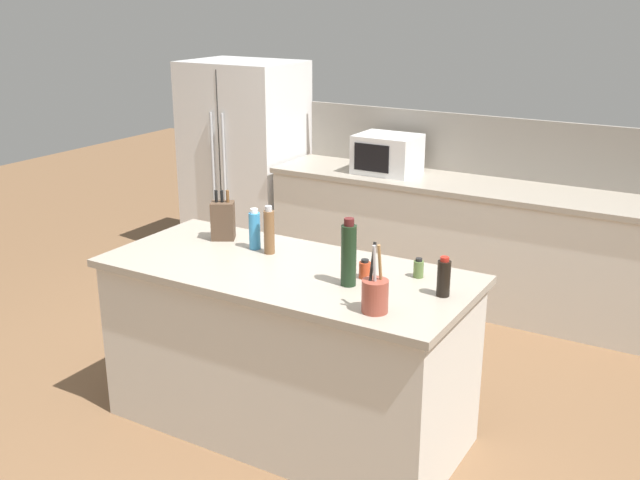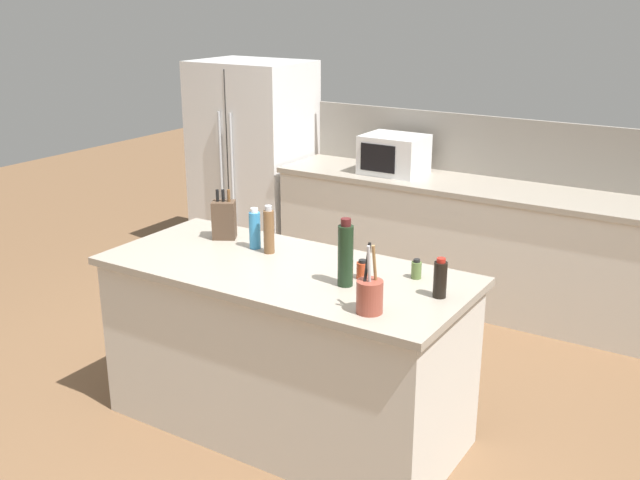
{
  "view_description": "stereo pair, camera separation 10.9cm",
  "coord_description": "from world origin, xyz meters",
  "px_view_note": "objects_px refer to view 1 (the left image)",
  "views": [
    {
      "loc": [
        1.99,
        -3.03,
        2.3
      ],
      "look_at": [
        0.0,
        0.35,
        0.99
      ],
      "focal_mm": 42.0,
      "sensor_mm": 36.0,
      "label": 1
    },
    {
      "loc": [
        2.09,
        -2.98,
        2.3
      ],
      "look_at": [
        0.0,
        0.35,
        0.99
      ],
      "focal_mm": 42.0,
      "sensor_mm": 36.0,
      "label": 2
    }
  ],
  "objects_px": {
    "utensil_crock": "(375,295)",
    "knife_block": "(223,220)",
    "refrigerator": "(245,161)",
    "spice_jar_oregano": "(419,268)",
    "dish_soap_bottle": "(255,230)",
    "pepper_grinder": "(269,231)",
    "spice_jar_paprika": "(365,269)",
    "microwave": "(387,154)",
    "wine_bottle": "(349,254)",
    "soy_sauce_bottle": "(444,278)"
  },
  "relations": [
    {
      "from": "dish_soap_bottle",
      "to": "knife_block",
      "type": "bearing_deg",
      "value": 169.29
    },
    {
      "from": "pepper_grinder",
      "to": "spice_jar_oregano",
      "type": "bearing_deg",
      "value": 5.27
    },
    {
      "from": "refrigerator",
      "to": "soy_sauce_bottle",
      "type": "relative_size",
      "value": 9.01
    },
    {
      "from": "spice_jar_paprika",
      "to": "spice_jar_oregano",
      "type": "distance_m",
      "value": 0.27
    },
    {
      "from": "pepper_grinder",
      "to": "spice_jar_paprika",
      "type": "xyz_separation_m",
      "value": [
        0.62,
        -0.07,
        -0.08
      ]
    },
    {
      "from": "knife_block",
      "to": "utensil_crock",
      "type": "distance_m",
      "value": 1.31
    },
    {
      "from": "microwave",
      "to": "wine_bottle",
      "type": "bearing_deg",
      "value": -68.79
    },
    {
      "from": "utensil_crock",
      "to": "spice_jar_oregano",
      "type": "height_order",
      "value": "utensil_crock"
    },
    {
      "from": "utensil_crock",
      "to": "dish_soap_bottle",
      "type": "xyz_separation_m",
      "value": [
        -0.96,
        0.44,
        0.03
      ]
    },
    {
      "from": "microwave",
      "to": "wine_bottle",
      "type": "relative_size",
      "value": 1.39
    },
    {
      "from": "utensil_crock",
      "to": "knife_block",
      "type": "bearing_deg",
      "value": 158.24
    },
    {
      "from": "pepper_grinder",
      "to": "spice_jar_oregano",
      "type": "height_order",
      "value": "pepper_grinder"
    },
    {
      "from": "utensil_crock",
      "to": "dish_soap_bottle",
      "type": "bearing_deg",
      "value": 155.53
    },
    {
      "from": "microwave",
      "to": "spice_jar_oregano",
      "type": "relative_size",
      "value": 4.7
    },
    {
      "from": "soy_sauce_bottle",
      "to": "spice_jar_oregano",
      "type": "distance_m",
      "value": 0.26
    },
    {
      "from": "refrigerator",
      "to": "dish_soap_bottle",
      "type": "relative_size",
      "value": 7.52
    },
    {
      "from": "spice_jar_oregano",
      "to": "dish_soap_bottle",
      "type": "height_order",
      "value": "dish_soap_bottle"
    },
    {
      "from": "utensil_crock",
      "to": "spice_jar_oregano",
      "type": "xyz_separation_m",
      "value": [
        -0.0,
        0.49,
        -0.04
      ]
    },
    {
      "from": "wine_bottle",
      "to": "dish_soap_bottle",
      "type": "bearing_deg",
      "value": 163.11
    },
    {
      "from": "wine_bottle",
      "to": "dish_soap_bottle",
      "type": "xyz_separation_m",
      "value": [
        -0.7,
        0.21,
        -0.05
      ]
    },
    {
      "from": "knife_block",
      "to": "wine_bottle",
      "type": "distance_m",
      "value": 1.0
    },
    {
      "from": "utensil_crock",
      "to": "soy_sauce_bottle",
      "type": "xyz_separation_m",
      "value": [
        0.19,
        0.33,
        0.01
      ]
    },
    {
      "from": "soy_sauce_bottle",
      "to": "spice_jar_paprika",
      "type": "relative_size",
      "value": 1.97
    },
    {
      "from": "utensil_crock",
      "to": "soy_sauce_bottle",
      "type": "relative_size",
      "value": 1.66
    },
    {
      "from": "knife_block",
      "to": "soy_sauce_bottle",
      "type": "xyz_separation_m",
      "value": [
        1.41,
        -0.16,
        -0.02
      ]
    },
    {
      "from": "utensil_crock",
      "to": "spice_jar_oregano",
      "type": "distance_m",
      "value": 0.49
    },
    {
      "from": "pepper_grinder",
      "to": "wine_bottle",
      "type": "xyz_separation_m",
      "value": [
        0.59,
        -0.19,
        0.03
      ]
    },
    {
      "from": "microwave",
      "to": "dish_soap_bottle",
      "type": "height_order",
      "value": "microwave"
    },
    {
      "from": "utensil_crock",
      "to": "soy_sauce_bottle",
      "type": "height_order",
      "value": "utensil_crock"
    },
    {
      "from": "refrigerator",
      "to": "pepper_grinder",
      "type": "bearing_deg",
      "value": -51.17
    },
    {
      "from": "pepper_grinder",
      "to": "wine_bottle",
      "type": "bearing_deg",
      "value": -17.93
    },
    {
      "from": "utensil_crock",
      "to": "microwave",
      "type": "bearing_deg",
      "value": 114.51
    },
    {
      "from": "soy_sauce_bottle",
      "to": "spice_jar_paprika",
      "type": "xyz_separation_m",
      "value": [
        -0.42,
        0.02,
        -0.05
      ]
    },
    {
      "from": "microwave",
      "to": "spice_jar_paprika",
      "type": "bearing_deg",
      "value": -67.08
    },
    {
      "from": "knife_block",
      "to": "pepper_grinder",
      "type": "relative_size",
      "value": 1.08
    },
    {
      "from": "soy_sauce_bottle",
      "to": "spice_jar_paprika",
      "type": "distance_m",
      "value": 0.42
    },
    {
      "from": "refrigerator",
      "to": "wine_bottle",
      "type": "xyz_separation_m",
      "value": [
        2.29,
        -2.3,
        0.23
      ]
    },
    {
      "from": "refrigerator",
      "to": "utensil_crock",
      "type": "bearing_deg",
      "value": -44.76
    },
    {
      "from": "microwave",
      "to": "knife_block",
      "type": "relative_size",
      "value": 1.62
    },
    {
      "from": "spice_jar_oregano",
      "to": "dish_soap_bottle",
      "type": "xyz_separation_m",
      "value": [
        -0.96,
        -0.06,
        0.06
      ]
    },
    {
      "from": "soy_sauce_bottle",
      "to": "pepper_grinder",
      "type": "distance_m",
      "value": 1.04
    },
    {
      "from": "refrigerator",
      "to": "spice_jar_oregano",
      "type": "distance_m",
      "value": 3.25
    },
    {
      "from": "wine_bottle",
      "to": "refrigerator",
      "type": "bearing_deg",
      "value": 134.87
    },
    {
      "from": "dish_soap_bottle",
      "to": "pepper_grinder",
      "type": "bearing_deg",
      "value": -11.24
    },
    {
      "from": "microwave",
      "to": "knife_block",
      "type": "xyz_separation_m",
      "value": [
        -0.09,
        -1.98,
        -0.04
      ]
    },
    {
      "from": "soy_sauce_bottle",
      "to": "utensil_crock",
      "type": "bearing_deg",
      "value": -120.43
    },
    {
      "from": "utensil_crock",
      "to": "spice_jar_oregano",
      "type": "bearing_deg",
      "value": 90.27
    },
    {
      "from": "soy_sauce_bottle",
      "to": "knife_block",
      "type": "bearing_deg",
      "value": 173.68
    },
    {
      "from": "microwave",
      "to": "knife_block",
      "type": "distance_m",
      "value": 1.99
    },
    {
      "from": "knife_block",
      "to": "wine_bottle",
      "type": "relative_size",
      "value": 0.86
    }
  ]
}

